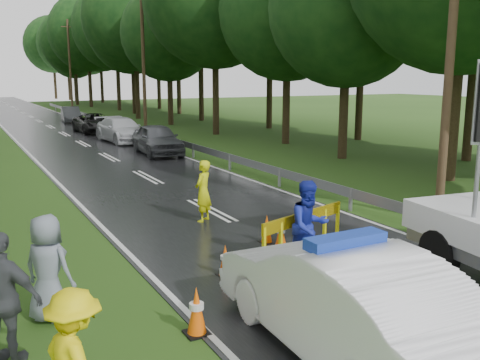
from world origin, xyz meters
TOP-DOWN VIEW (x-y plane):
  - ground at (0.00, 0.00)m, footprint 160.00×160.00m
  - road at (0.00, 30.00)m, footprint 7.00×140.00m
  - guardrail at (3.70, 29.67)m, footprint 0.12×60.06m
  - utility_pole_near at (5.20, 2.00)m, footprint 1.40×0.24m
  - utility_pole_mid at (5.20, 28.00)m, footprint 1.40×0.24m
  - utility_pole_far at (5.20, 54.00)m, footprint 1.40×0.24m
  - police_sedan at (-1.86, -2.54)m, footprint 1.92×5.07m
  - barrier at (-0.09, 1.00)m, footprint 2.60×0.89m
  - officer at (-0.69, 5.00)m, footprint 0.75×0.72m
  - civilian at (-0.31, 0.50)m, footprint 0.93×0.72m
  - bystander_mid at (-6.21, -0.56)m, footprint 1.19×1.07m
  - bystander_right at (-5.45, 0.61)m, footprint 1.03×1.04m
  - queue_car_first at (2.52, 17.89)m, footprint 2.14×4.69m
  - queue_car_second at (2.34, 23.89)m, footprint 2.48×5.21m
  - queue_car_third at (2.10, 29.89)m, footprint 2.37×4.95m
  - queue_car_fourth at (2.30, 39.57)m, footprint 1.81×4.18m
  - cone_near_left at (-3.50, -1.00)m, footprint 0.37×0.37m
  - cone_center at (-0.04, 2.00)m, footprint 0.34×0.34m
  - cone_far at (-0.13, 2.50)m, footprint 0.33×0.33m
  - cone_left_mid at (-2.00, 1.01)m, footprint 0.32×0.32m
  - cone_right at (2.41, 4.50)m, footprint 0.34×0.34m

SIDE VIEW (x-z plane):
  - ground at x=0.00m, z-range 0.00..0.00m
  - road at x=0.00m, z-range 0.00..0.02m
  - cone_left_mid at x=-2.00m, z-range -0.01..0.66m
  - cone_far at x=-0.13m, z-range -0.01..0.69m
  - cone_center at x=-0.04m, z-range -0.01..0.70m
  - cone_right at x=2.41m, z-range -0.01..0.71m
  - cone_near_left at x=-3.50m, z-range -0.01..0.78m
  - guardrail at x=3.70m, z-range 0.20..0.90m
  - queue_car_fourth at x=2.30m, z-range 0.00..1.34m
  - queue_car_third at x=2.10m, z-range 0.00..1.36m
  - queue_car_second at x=2.34m, z-range 0.00..1.47m
  - queue_car_first at x=2.52m, z-range 0.00..1.56m
  - police_sedan at x=-1.86m, z-range -0.08..1.74m
  - barrier at x=-0.09m, z-range 0.29..1.41m
  - officer at x=-0.69m, z-range 0.00..1.73m
  - bystander_right at x=-5.45m, z-range 0.00..1.81m
  - civilian at x=-0.31m, z-range 0.00..1.91m
  - bystander_mid at x=-6.21m, z-range 0.00..1.94m
  - utility_pole_near at x=5.20m, z-range 0.06..10.06m
  - utility_pole_mid at x=5.20m, z-range 0.06..10.06m
  - utility_pole_far at x=5.20m, z-range 0.06..10.06m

